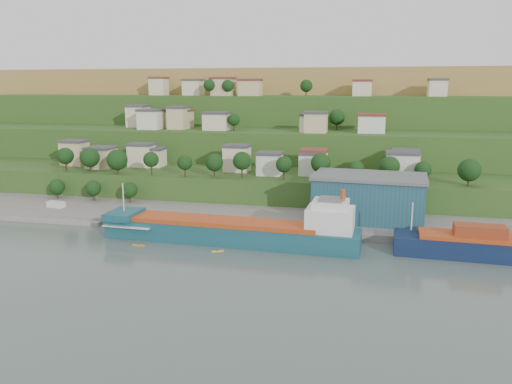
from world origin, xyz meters
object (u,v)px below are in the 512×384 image
(warehouse, at_px, (369,197))
(kayak_orange, at_px, (139,245))
(cargo_ship_near, at_px, (238,232))
(caravan, at_px, (56,206))

(warehouse, relative_size, kayak_orange, 10.23)
(cargo_ship_near, xyz_separation_m, kayak_orange, (-23.80, -7.80, -2.47))
(cargo_ship_near, relative_size, kayak_orange, 20.96)
(cargo_ship_near, bearing_deg, warehouse, 38.02)
(cargo_ship_near, distance_m, caravan, 65.45)
(caravan, xyz_separation_m, kayak_orange, (39.52, -24.34, -2.29))
(cargo_ship_near, xyz_separation_m, warehouse, (32.33, 23.29, 5.73))
(warehouse, bearing_deg, kayak_orange, -146.72)
(cargo_ship_near, distance_m, warehouse, 40.25)
(warehouse, distance_m, caravan, 96.07)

